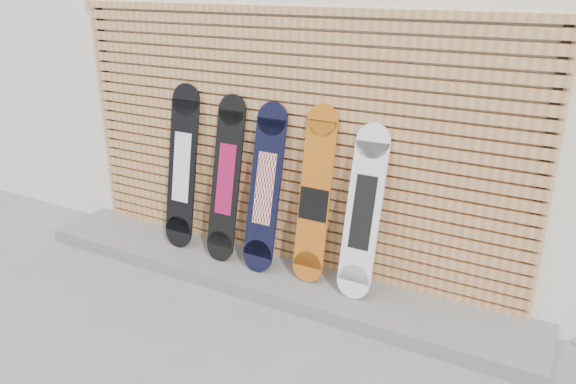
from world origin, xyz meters
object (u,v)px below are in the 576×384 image
object	(u,v)px
snowboard_2	(265,189)
snowboard_3	(315,197)
snowboard_4	(363,213)
snowboard_1	(226,179)
snowboard_0	(182,167)

from	to	relation	value
snowboard_2	snowboard_3	xyz separation A→B (m)	(0.46, 0.03, 0.00)
snowboard_4	snowboard_3	bearing A→B (deg)	176.73
snowboard_1	snowboard_2	xyz separation A→B (m)	(0.40, -0.01, -0.01)
snowboard_0	snowboard_1	distance (m)	0.50
snowboard_3	snowboard_4	size ratio (longest dim) A/B	1.07
snowboard_1	snowboard_3	bearing A→B (deg)	1.43
snowboard_1	snowboard_0	bearing A→B (deg)	177.89
snowboard_0	snowboard_1	bearing A→B (deg)	-2.11
snowboard_1	snowboard_4	size ratio (longest dim) A/B	1.07
snowboard_4	snowboard_1	bearing A→B (deg)	179.85
snowboard_1	snowboard_4	world-z (taller)	snowboard_1
snowboard_1	snowboard_3	world-z (taller)	snowboard_3
snowboard_3	snowboard_0	bearing A→B (deg)	-179.87
snowboard_3	snowboard_4	xyz separation A→B (m)	(0.43, -0.02, -0.04)
snowboard_0	snowboard_4	distance (m)	1.79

